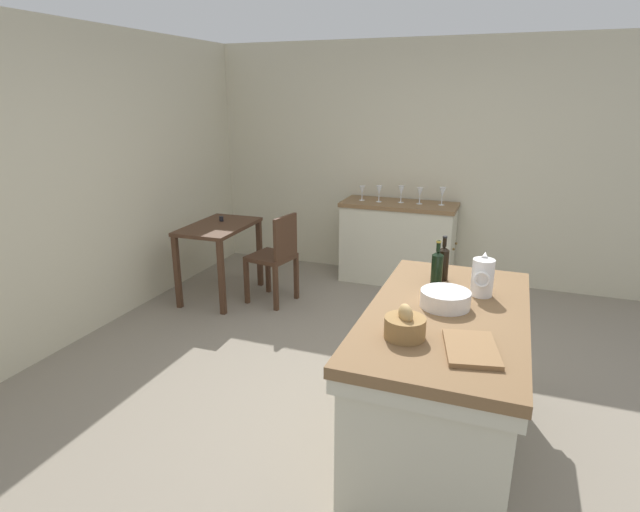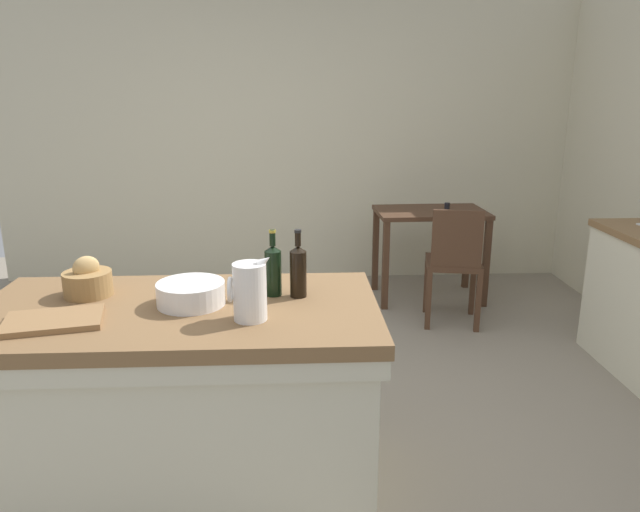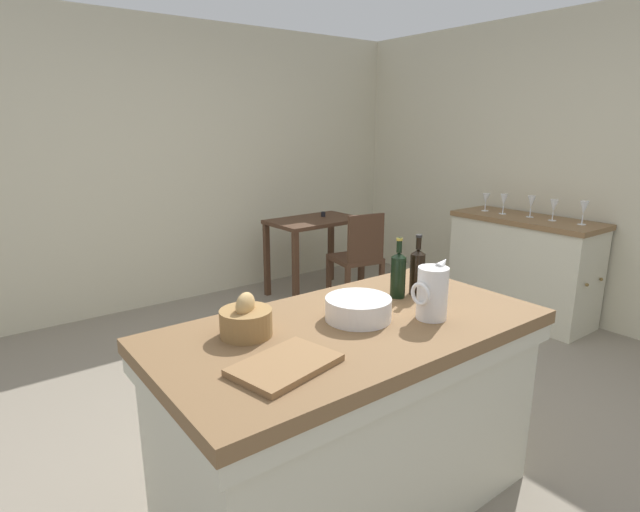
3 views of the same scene
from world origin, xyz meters
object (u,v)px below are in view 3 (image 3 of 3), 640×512
(writing_desk, at_px, (315,232))
(wine_glass_right, at_px, (504,200))
(wine_glass_left, at_px, (554,206))
(side_cabinet, at_px, (522,267))
(wine_bottle_dark, at_px, (417,270))
(bread_basket, at_px, (246,320))
(wine_glass_far_right, at_px, (486,199))
(wine_glass_far_left, at_px, (584,208))
(pitcher, at_px, (432,292))
(wine_bottle_amber, at_px, (398,273))
(wooden_chair, at_px, (358,257))
(island_table, at_px, (350,409))
(wine_glass_middle, at_px, (531,203))
(cutting_board, at_px, (285,365))
(wash_bowl, at_px, (358,309))

(writing_desk, bearing_deg, wine_glass_right, -52.42)
(wine_glass_left, relative_size, wine_glass_right, 0.98)
(side_cabinet, height_order, wine_bottle_dark, wine_bottle_dark)
(bread_basket, distance_m, wine_glass_far_right, 3.33)
(wine_glass_far_left, bearing_deg, side_cabinet, 95.55)
(wine_bottle_dark, bearing_deg, wine_glass_right, 24.20)
(wine_bottle_dark, distance_m, wine_glass_left, 2.32)
(wine_glass_far_left, bearing_deg, pitcher, -166.80)
(wine_bottle_amber, bearing_deg, wooden_chair, 53.49)
(island_table, height_order, wine_glass_middle, wine_glass_middle)
(island_table, xyz_separation_m, wooden_chair, (1.68, 1.87, 0.03))
(bread_basket, distance_m, cutting_board, 0.33)
(wine_glass_far_left, distance_m, wine_glass_far_right, 0.87)
(wooden_chair, bearing_deg, wine_glass_far_right, -29.16)
(side_cabinet, height_order, wine_glass_middle, wine_glass_middle)
(wine_glass_left, bearing_deg, wine_bottle_amber, -167.33)
(island_table, height_order, writing_desk, island_table)
(wine_glass_left, bearing_deg, wine_glass_middle, 89.37)
(wooden_chair, distance_m, wine_glass_far_right, 1.29)
(writing_desk, relative_size, wine_bottle_amber, 3.14)
(side_cabinet, distance_m, wine_bottle_dark, 2.42)
(wine_glass_middle, bearing_deg, side_cabinet, 151.88)
(pitcher, xyz_separation_m, wine_glass_middle, (2.44, 1.01, 0.04))
(writing_desk, bearing_deg, wash_bowl, -122.82)
(wine_bottle_amber, bearing_deg, wine_glass_right, 22.71)
(pitcher, height_order, cutting_board, pitcher)
(wine_glass_far_left, bearing_deg, writing_desk, 118.99)
(island_table, height_order, wine_glass_right, wine_glass_right)
(wine_glass_left, height_order, wine_glass_middle, wine_glass_middle)
(side_cabinet, bearing_deg, wine_glass_right, 97.42)
(wine_glass_far_right, bearing_deg, island_table, -154.66)
(bread_basket, xyz_separation_m, wine_glass_right, (3.11, 0.93, 0.08))
(wine_bottle_dark, bearing_deg, wine_glass_far_right, 28.15)
(pitcher, bearing_deg, wooden_chair, 55.83)
(wooden_chair, distance_m, wine_glass_right, 1.38)
(pitcher, xyz_separation_m, wine_glass_left, (2.44, 0.81, 0.03))
(wine_bottle_amber, distance_m, wine_glass_far_left, 2.40)
(wine_bottle_amber, bearing_deg, cutting_board, -160.87)
(wine_glass_right, bearing_deg, side_cabinet, -82.58)
(wooden_chair, xyz_separation_m, wine_glass_far_right, (1.04, -0.58, 0.51))
(wooden_chair, bearing_deg, wine_glass_right, -37.22)
(cutting_board, height_order, wine_glass_right, wine_glass_right)
(bread_basket, relative_size, wine_glass_far_right, 1.27)
(cutting_board, distance_m, wine_glass_far_left, 3.27)
(wine_glass_right, bearing_deg, wine_glass_far_right, 85.39)
(wine_glass_far_left, bearing_deg, wine_glass_right, 96.18)
(cutting_board, height_order, wine_glass_far_right, wine_glass_far_right)
(cutting_board, bearing_deg, wine_glass_far_left, 10.34)
(wooden_chair, bearing_deg, wine_bottle_amber, -126.51)
(cutting_board, bearing_deg, wine_glass_right, 21.78)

